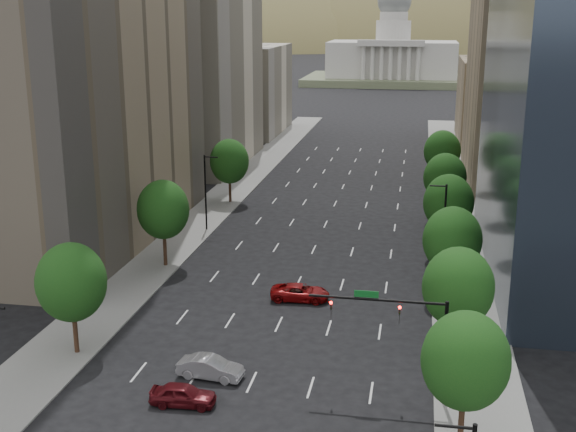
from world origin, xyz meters
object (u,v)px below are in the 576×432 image
Objects in this scene: traffic_signal at (407,325)px; capitol at (392,59)px; car_silver at (210,368)px; car_red_far at (300,292)px; car_maroon at (183,395)px.

capitol is (-10.53, 219.71, 3.40)m from traffic_signal.
capitol is 12.79× the size of car_silver.
traffic_signal is at bearing -151.04° from car_red_far.
traffic_signal is 0.15× the size of capitol.
car_maroon is (-14.26, -3.78, -4.43)m from traffic_signal.
car_red_far is at bearing -16.38° from car_maroon.
car_silver reaches higher than car_maroon.
traffic_signal reaches higher than car_red_far.
car_silver is 0.89× the size of car_red_far.
car_silver is at bearing -13.54° from car_maroon.
traffic_signal is 219.99m from capitol.
car_maroon is (-3.73, -223.49, -7.83)m from capitol.
traffic_signal is at bearing -78.10° from car_maroon.
capitol reaches higher than car_maroon.
capitol is 204.33m from car_red_far.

